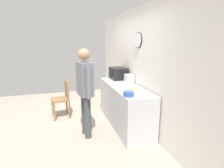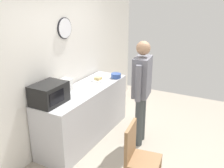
{
  "view_description": "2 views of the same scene",
  "coord_description": "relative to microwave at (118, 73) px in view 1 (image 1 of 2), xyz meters",
  "views": [
    {
      "loc": [
        3.8,
        -0.16,
        1.87
      ],
      "look_at": [
        0.45,
        0.85,
        1.04
      ],
      "focal_mm": 28.59,
      "sensor_mm": 36.0,
      "label": 1
    },
    {
      "loc": [
        -3.13,
        -1.05,
        2.41
      ],
      "look_at": [
        0.46,
        0.84,
        0.97
      ],
      "focal_mm": 40.52,
      "sensor_mm": 36.0,
      "label": 2
    }
  ],
  "objects": [
    {
      "name": "back_wall",
      "position": [
        0.56,
        0.27,
        0.24
      ],
      "size": [
        5.4,
        0.13,
        2.6
      ],
      "color": "silver",
      "rests_on": "ground_plane"
    },
    {
      "name": "toaster",
      "position": [
        0.49,
        0.11,
        -0.05
      ],
      "size": [
        0.22,
        0.18,
        0.2
      ],
      "primitive_type": "cube",
      "color": "silver",
      "rests_on": "kitchen_counter"
    },
    {
      "name": "wooden_chair",
      "position": [
        -0.08,
        -1.43,
        -0.54
      ],
      "size": [
        0.45,
        0.45,
        0.94
      ],
      "color": "olive",
      "rests_on": "ground_plane"
    },
    {
      "name": "microwave",
      "position": [
        0.0,
        0.0,
        0.0
      ],
      "size": [
        0.5,
        0.39,
        0.3
      ],
      "color": "black",
      "rests_on": "kitchen_counter"
    },
    {
      "name": "ground_plane",
      "position": [
        0.56,
        -1.33,
        -1.07
      ],
      "size": [
        6.0,
        6.0,
        0.0
      ],
      "primitive_type": "plane",
      "color": "#9E9384"
    },
    {
      "name": "salad_bowl",
      "position": [
        1.51,
        -0.32,
        -0.11
      ],
      "size": [
        0.19,
        0.19,
        0.09
      ],
      "primitive_type": "cylinder",
      "color": "#33519E",
      "rests_on": "kitchen_counter"
    },
    {
      "name": "fork_utensil",
      "position": [
        0.77,
        0.14,
        -0.15
      ],
      "size": [
        0.17,
        0.07,
        0.01
      ],
      "primitive_type": "cube",
      "rotation": [
        0.0,
        0.0,
        0.31
      ],
      "color": "silver",
      "rests_on": "kitchen_counter"
    },
    {
      "name": "spoon_utensil",
      "position": [
        1.49,
        0.08,
        -0.15
      ],
      "size": [
        0.17,
        0.07,
        0.01
      ],
      "primitive_type": "cube",
      "rotation": [
        0.0,
        0.0,
        0.33
      ],
      "color": "silver",
      "rests_on": "kitchen_counter"
    },
    {
      "name": "kitchen_counter",
      "position": [
        0.74,
        -0.11,
        -0.61
      ],
      "size": [
        2.01,
        0.62,
        0.92
      ],
      "primitive_type": "cube",
      "color": "#B7B7BC",
      "rests_on": "ground_plane"
    },
    {
      "name": "sandwich_plate",
      "position": [
        1.22,
        -0.09,
        -0.13
      ],
      "size": [
        0.28,
        0.28,
        0.07
      ],
      "color": "white",
      "rests_on": "kitchen_counter"
    },
    {
      "name": "person_standing",
      "position": [
        1.03,
        -1.02,
        -0.04
      ],
      "size": [
        0.59,
        0.29,
        1.75
      ],
      "color": "#3D4344",
      "rests_on": "ground_plane"
    }
  ]
}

